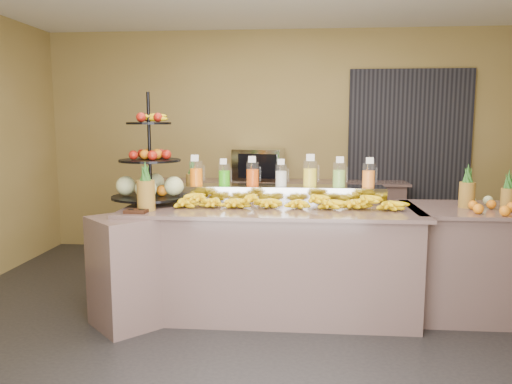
# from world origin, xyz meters

# --- Properties ---
(ground) EXTENTS (6.00, 6.00, 0.00)m
(ground) POSITION_xyz_m (0.00, 0.00, 0.00)
(ground) COLOR black
(ground) RESTS_ON ground
(room_envelope) EXTENTS (6.04, 5.02, 2.82)m
(room_envelope) POSITION_xyz_m (0.19, 0.79, 1.88)
(room_envelope) COLOR olive
(room_envelope) RESTS_ON ground
(buffet_counter) EXTENTS (2.75, 1.25, 0.93)m
(buffet_counter) POSITION_xyz_m (-0.12, 0.26, 0.47)
(buffet_counter) COLOR gray
(buffet_counter) RESTS_ON ground
(right_counter) EXTENTS (1.08, 0.88, 0.93)m
(right_counter) POSITION_xyz_m (1.70, 0.40, 0.47)
(right_counter) COLOR gray
(right_counter) RESTS_ON ground
(back_ledge) EXTENTS (3.10, 0.55, 0.93)m
(back_ledge) POSITION_xyz_m (0.00, 2.25, 0.47)
(back_ledge) COLOR gray
(back_ledge) RESTS_ON ground
(pitcher_tray) EXTENTS (1.85, 0.30, 0.15)m
(pitcher_tray) POSITION_xyz_m (0.07, 0.58, 1.01)
(pitcher_tray) COLOR gray
(pitcher_tray) RESTS_ON buffet_counter
(juice_pitcher_orange_a) EXTENTS (0.12, 0.12, 0.29)m
(juice_pitcher_orange_a) POSITION_xyz_m (-0.71, 0.58, 1.18)
(juice_pitcher_orange_a) COLOR silver
(juice_pitcher_orange_a) RESTS_ON pitcher_tray
(juice_pitcher_green) EXTENTS (0.11, 0.11, 0.26)m
(juice_pitcher_green) POSITION_xyz_m (-0.45, 0.58, 1.17)
(juice_pitcher_green) COLOR silver
(juice_pitcher_green) RESTS_ON pitcher_tray
(juice_pitcher_orange_b) EXTENTS (0.12, 0.12, 0.28)m
(juice_pitcher_orange_b) POSITION_xyz_m (-0.19, 0.58, 1.17)
(juice_pitcher_orange_b) COLOR silver
(juice_pitcher_orange_b) RESTS_ON pitcher_tray
(juice_pitcher_milk) EXTENTS (0.11, 0.11, 0.26)m
(juice_pitcher_milk) POSITION_xyz_m (0.07, 0.58, 1.17)
(juice_pitcher_milk) COLOR silver
(juice_pitcher_milk) RESTS_ON pitcher_tray
(juice_pitcher_lemon) EXTENTS (0.13, 0.13, 0.30)m
(juice_pitcher_lemon) POSITION_xyz_m (0.33, 0.58, 1.18)
(juice_pitcher_lemon) COLOR silver
(juice_pitcher_lemon) RESTS_ON pitcher_tray
(juice_pitcher_lime) EXTENTS (0.12, 0.12, 0.28)m
(juice_pitcher_lime) POSITION_xyz_m (0.59, 0.58, 1.18)
(juice_pitcher_lime) COLOR silver
(juice_pitcher_lime) RESTS_ON pitcher_tray
(juice_pitcher_orange_c) EXTENTS (0.11, 0.12, 0.28)m
(juice_pitcher_orange_c) POSITION_xyz_m (0.85, 0.58, 1.17)
(juice_pitcher_orange_c) COLOR silver
(juice_pitcher_orange_c) RESTS_ON pitcher_tray
(banana_heap) EXTENTS (1.96, 0.18, 0.16)m
(banana_heap) POSITION_xyz_m (0.10, 0.27, 1.00)
(banana_heap) COLOR yellow
(banana_heap) RESTS_ON buffet_counter
(fruit_stand) EXTENTS (0.89, 0.89, 0.98)m
(fruit_stand) POSITION_xyz_m (-1.05, 0.44, 1.18)
(fruit_stand) COLOR black
(fruit_stand) RESTS_ON buffet_counter
(condiment_caddy) EXTENTS (0.18, 0.14, 0.03)m
(condiment_caddy) POSITION_xyz_m (-1.07, -0.07, 0.94)
(condiment_caddy) COLOR #311A0D
(condiment_caddy) RESTS_ON buffet_counter
(pineapple_left_a) EXTENTS (0.15, 0.15, 0.41)m
(pineapple_left_a) POSITION_xyz_m (-1.02, 0.04, 1.08)
(pineapple_left_a) COLOR brown
(pineapple_left_a) RESTS_ON buffet_counter
(pineapple_left_b) EXTENTS (0.12, 0.12, 0.39)m
(pineapple_left_b) POSITION_xyz_m (-0.78, 0.77, 1.07)
(pineapple_left_b) COLOR brown
(pineapple_left_b) RESTS_ON buffet_counter
(right_fruit_pile) EXTENTS (0.41, 0.39, 0.22)m
(right_fruit_pile) POSITION_xyz_m (1.79, 0.28, 1.00)
(right_fruit_pile) COLOR brown
(right_fruit_pile) RESTS_ON right_counter
(oven_warmer) EXTENTS (0.64, 0.49, 0.39)m
(oven_warmer) POSITION_xyz_m (-0.26, 2.25, 1.13)
(oven_warmer) COLOR gray
(oven_warmer) RESTS_ON back_ledge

